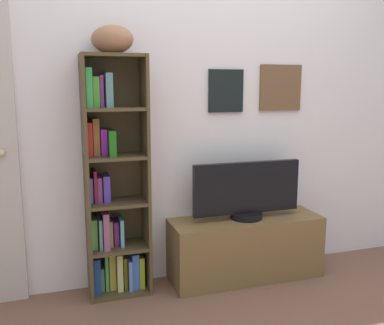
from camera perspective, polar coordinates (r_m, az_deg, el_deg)
name	(u,v)px	position (r m, az deg, el deg)	size (l,w,h in m)	color
back_wall	(201,91)	(2.97, 1.15, 9.44)	(4.80, 0.08, 2.59)	silver
bookshelf	(112,191)	(2.78, -10.51, -3.70)	(0.39, 0.25, 1.52)	#473922
football	(112,39)	(2.69, -10.52, 15.75)	(0.25, 0.17, 0.17)	#8E5D3E
tv_stand	(246,248)	(3.09, 7.12, -11.15)	(1.06, 0.35, 0.43)	brown
television	(247,191)	(2.97, 7.28, -3.75)	(0.77, 0.22, 0.39)	black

